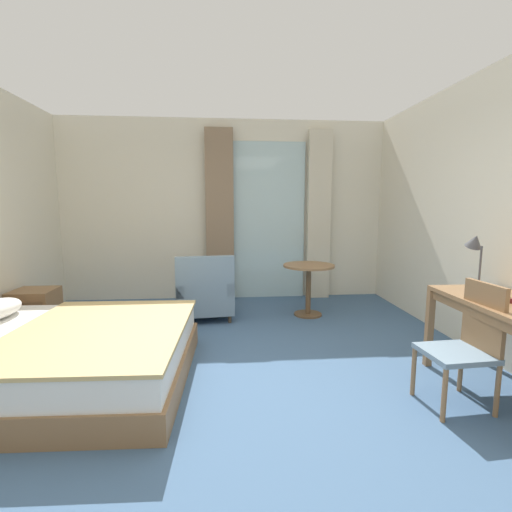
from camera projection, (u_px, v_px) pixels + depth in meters
ground at (228, 392)px, 3.08m from camera, size 5.78×6.71×0.10m
wall_back at (225, 211)px, 5.93m from camera, size 5.38×0.12×2.86m
balcony_glass_door at (269, 221)px, 5.93m from camera, size 1.15×0.02×2.52m
curtain_panel_left at (220, 216)px, 5.76m from camera, size 0.44×0.10×2.70m
curtain_panel_right at (319, 216)px, 5.89m from camera, size 0.37×0.10×2.70m
bed at (51, 355)px, 3.10m from camera, size 2.26×1.90×0.99m
nightstand at (35, 311)px, 4.35m from camera, size 0.46×0.45×0.52m
writing_desk at (512, 315)px, 2.80m from camera, size 0.67×1.31×0.78m
desk_chair at (467, 341)px, 2.74m from camera, size 0.48×0.44×0.95m
desk_lamp at (475, 248)px, 3.23m from camera, size 0.14×0.24×0.50m
armchair_by_window at (204, 294)px, 4.89m from camera, size 0.82×0.84×0.88m
round_cafe_table at (309, 278)px, 5.01m from camera, size 0.70×0.70×0.71m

